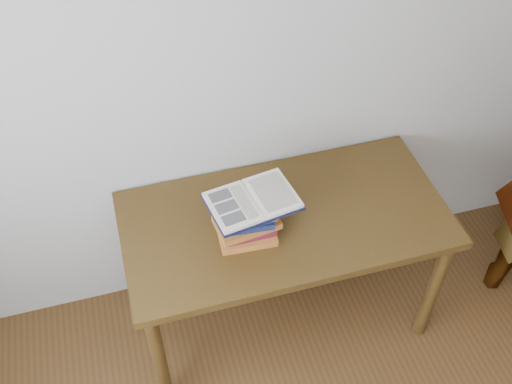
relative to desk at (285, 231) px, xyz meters
name	(u,v)px	position (x,y,z in m)	size (l,w,h in m)	color
desk	(285,231)	(0.00, 0.00, 0.00)	(1.42, 0.71, 0.76)	#3F2B0F
book_stack	(247,221)	(-0.19, -0.05, 0.19)	(0.27, 0.20, 0.18)	#AE6227
open_book	(253,201)	(-0.16, -0.04, 0.29)	(0.39, 0.30, 0.03)	black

